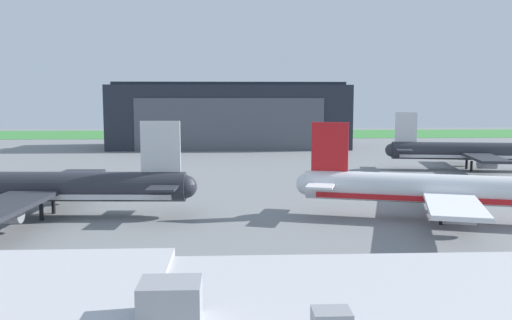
# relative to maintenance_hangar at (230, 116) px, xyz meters

# --- Properties ---
(ground_plane) EXTENTS (440.00, 440.00, 0.00)m
(ground_plane) POSITION_rel_maintenance_hangar_xyz_m (-10.28, -108.61, -10.49)
(ground_plane) COLOR slate
(grass_field_strip) EXTENTS (440.00, 56.00, 0.08)m
(grass_field_strip) POSITION_rel_maintenance_hangar_xyz_m (-10.28, 63.86, -10.45)
(grass_field_strip) COLOR #3B843C
(grass_field_strip) RESTS_ON ground_plane
(maintenance_hangar) EXTENTS (77.84, 29.99, 21.90)m
(maintenance_hangar) POSITION_rel_maintenance_hangar_xyz_m (0.00, 0.00, 0.00)
(maintenance_hangar) COLOR #232833
(maintenance_hangar) RESTS_ON ground_plane
(airliner_near_right) EXTENTS (46.17, 41.06, 13.59)m
(airliner_near_right) POSITION_rel_maintenance_hangar_xyz_m (-27.48, -108.32, -6.30)
(airliner_near_right) COLOR #282B33
(airliner_near_right) RESTS_ON ground_plane
(airliner_far_left) EXTENTS (41.13, 37.21, 13.38)m
(airliner_far_left) POSITION_rel_maintenance_hangar_xyz_m (56.93, -62.75, -6.20)
(airliner_far_left) COLOR #282B33
(airliner_far_left) RESTS_ON ground_plane
(airliner_near_left) EXTENTS (41.76, 33.81, 13.37)m
(airliner_near_left) POSITION_rel_maintenance_hangar_xyz_m (30.26, -114.12, -6.21)
(airliner_near_left) COLOR silver
(airliner_near_left) RESTS_ON ground_plane
(fuel_bowser) EXTENTS (2.91, 5.12, 2.34)m
(fuel_bowser) POSITION_rel_maintenance_hangar_xyz_m (-14.71, -58.65, -9.29)
(fuel_bowser) COLOR silver
(fuel_bowser) RESTS_ON ground_plane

